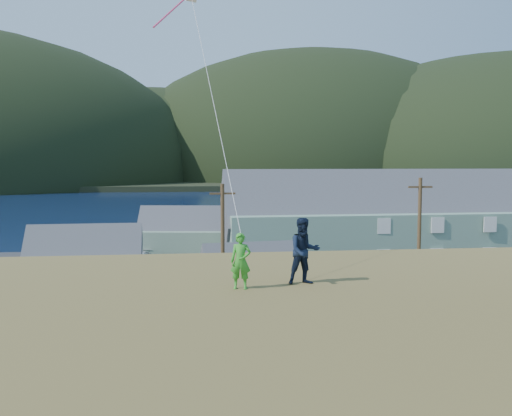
{
  "coord_description": "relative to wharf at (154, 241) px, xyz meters",
  "views": [
    {
      "loc": [
        -1.61,
        -33.54,
        10.58
      ],
      "look_at": [
        1.02,
        -11.69,
        8.8
      ],
      "focal_mm": 40.0,
      "sensor_mm": 36.0,
      "label": 1
    }
  ],
  "objects": [
    {
      "name": "far_hills",
      "position": [
        41.59,
        239.38,
        1.55
      ],
      "size": [
        760.0,
        265.0,
        143.0
      ],
      "color": "black",
      "rests_on": "ground"
    },
    {
      "name": "ground",
      "position": [
        6.0,
        -40.0,
        -0.45
      ],
      "size": [
        900.0,
        900.0,
        0.0
      ],
      "primitive_type": "plane",
      "color": "#0A1638",
      "rests_on": "ground"
    },
    {
      "name": "far_shore",
      "position": [
        6.0,
        290.0,
        0.55
      ],
      "size": [
        900.0,
        320.0,
        2.0
      ],
      "primitive_type": "cube",
      "color": "black",
      "rests_on": "ground"
    },
    {
      "name": "shed_palegreen_near",
      "position": [
        -3.94,
        -26.69,
        2.06
      ],
      "size": [
        9.38,
        6.12,
        6.64
      ],
      "rotation": [
        0.0,
        0.0,
        0.04
      ],
      "color": "gray",
      "rests_on": "waterfront_lot"
    },
    {
      "name": "waterfront_lot",
      "position": [
        6.0,
        -23.0,
        -0.39
      ],
      "size": [
        72.0,
        36.0,
        0.12
      ],
      "primitive_type": "cube",
      "color": "#28282B",
      "rests_on": "ground"
    },
    {
      "name": "shed_palegreen_far",
      "position": [
        4.3,
        -11.58,
        2.24
      ],
      "size": [
        11.15,
        7.28,
        7.03
      ],
      "rotation": [
        0.0,
        0.0,
        -0.14
      ],
      "color": "gray",
      "rests_on": "waterfront_lot"
    },
    {
      "name": "utility_poles",
      "position": [
        5.23,
        -38.5,
        4.19
      ],
      "size": [
        31.37,
        0.24,
        9.46
      ],
      "color": "#47331E",
      "rests_on": "waterfront_lot"
    },
    {
      "name": "kite_flyer_green",
      "position": [
        5.78,
        -58.61,
        7.5
      ],
      "size": [
        0.61,
        0.46,
        1.5
      ],
      "primitive_type": "imported",
      "rotation": [
        0.0,
        0.0,
        -0.2
      ],
      "color": "green",
      "rests_on": "hillside"
    },
    {
      "name": "shed_white",
      "position": [
        8.99,
        -32.85,
        1.73
      ],
      "size": [
        7.67,
        5.64,
        5.63
      ],
      "rotation": [
        0.0,
        0.0,
        0.14
      ],
      "color": "white",
      "rests_on": "waterfront_lot"
    },
    {
      "name": "parked_cars",
      "position": [
        -2.64,
        -19.0,
        0.4
      ],
      "size": [
        23.16,
        12.72,
        1.53
      ],
      "color": "navy",
      "rests_on": "waterfront_lot"
    },
    {
      "name": "kite_flyer_navy",
      "position": [
        7.58,
        -58.21,
        7.67
      ],
      "size": [
        0.97,
        0.8,
        1.84
      ],
      "primitive_type": "imported",
      "rotation": [
        0.0,
        0.0,
        0.12
      ],
      "color": "black",
      "rests_on": "hillside"
    },
    {
      "name": "wharf",
      "position": [
        0.0,
        0.0,
        0.0
      ],
      "size": [
        26.0,
        14.0,
        0.9
      ],
      "primitive_type": "cube",
      "color": "gray",
      "rests_on": "ground"
    },
    {
      "name": "grass_strip",
      "position": [
        6.0,
        -42.0,
        -0.4
      ],
      "size": [
        110.0,
        8.0,
        0.1
      ],
      "primitive_type": "cube",
      "color": "#4C3D19",
      "rests_on": "ground"
    },
    {
      "name": "lodge",
      "position": [
        24.69,
        -20.16,
        4.14
      ],
      "size": [
        34.12,
        10.36,
        11.92
      ],
      "rotation": [
        0.0,
        0.0,
        0.02
      ],
      "color": "gray",
      "rests_on": "waterfront_lot"
    }
  ]
}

